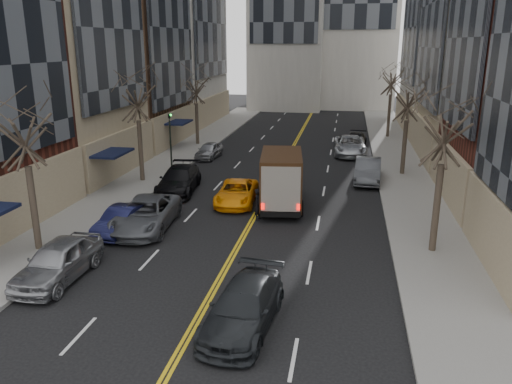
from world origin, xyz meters
TOP-DOWN VIEW (x-y plane):
  - sidewalk_left at (-9.00, 27.00)m, footprint 4.00×66.00m
  - sidewalk_right at (9.00, 27.00)m, footprint 4.00×66.00m
  - tree_lf_near at (-8.80, 8.00)m, footprint 3.20×3.20m
  - tree_lf_mid at (-8.80, 20.00)m, footprint 3.20×3.20m
  - tree_lf_far at (-8.80, 33.00)m, footprint 3.20×3.20m
  - tree_rt_near at (8.80, 11.00)m, footprint 3.20×3.20m
  - tree_rt_mid at (8.80, 25.00)m, footprint 3.20×3.20m
  - tree_rt_far at (8.80, 40.00)m, footprint 3.20×3.20m
  - traffic_signal at (-7.39, 22.00)m, footprint 0.29×0.26m
  - ups_truck at (1.20, 16.41)m, footprint 2.96×6.14m
  - observer_sedan at (1.65, 3.49)m, footprint 2.46×5.11m
  - taxi at (-1.45, 16.54)m, footprint 2.44×4.83m
  - pedestrian at (0.32, 13.95)m, footprint 0.57×0.72m
  - parked_lf_a at (-6.30, 5.58)m, footprint 1.97×4.75m
  - parked_lf_b at (-6.12, 10.90)m, footprint 1.64×3.97m
  - parked_lf_c at (-5.10, 11.62)m, footprint 2.99×5.75m
  - parked_lf_d at (-5.58, 18.22)m, footprint 2.75×5.60m
  - parked_lf_e at (-6.30, 27.95)m, footprint 1.77×3.86m
  - parked_rt_a at (6.30, 22.83)m, footprint 1.95×4.91m
  - parked_rt_b at (5.10, 31.33)m, footprint 2.86×5.77m
  - parked_rt_c at (5.56, 34.59)m, footprint 2.37×4.59m

SIDE VIEW (x-z plane):
  - sidewalk_left at x=-9.00m, z-range 0.00..0.15m
  - sidewalk_right at x=9.00m, z-range 0.00..0.15m
  - parked_rt_c at x=5.56m, z-range 0.00..1.27m
  - parked_lf_b at x=-6.12m, z-range 0.00..1.28m
  - parked_lf_e at x=-6.30m, z-range 0.00..1.28m
  - taxi at x=-1.45m, z-range 0.00..1.31m
  - observer_sedan at x=1.65m, z-range 0.00..1.43m
  - parked_lf_c at x=-5.10m, z-range 0.00..1.55m
  - parked_lf_d at x=-5.58m, z-range 0.00..1.57m
  - parked_rt_b at x=5.10m, z-range 0.00..1.57m
  - parked_rt_a at x=6.30m, z-range 0.00..1.59m
  - parked_lf_a at x=-6.30m, z-range 0.00..1.61m
  - pedestrian at x=0.32m, z-range 0.00..1.72m
  - ups_truck at x=1.20m, z-range 0.01..3.26m
  - traffic_signal at x=-7.39m, z-range 0.47..5.17m
  - tree_lf_far at x=-8.80m, z-range 1.97..10.08m
  - tree_rt_mid at x=8.80m, z-range 2.01..10.33m
  - tree_lf_near at x=-8.80m, z-range 2.03..10.45m
  - tree_rt_near at x=8.80m, z-range 2.10..10.81m
  - tree_lf_mid at x=-8.80m, z-range 2.14..11.05m
  - tree_rt_far at x=8.80m, z-range 2.19..11.29m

